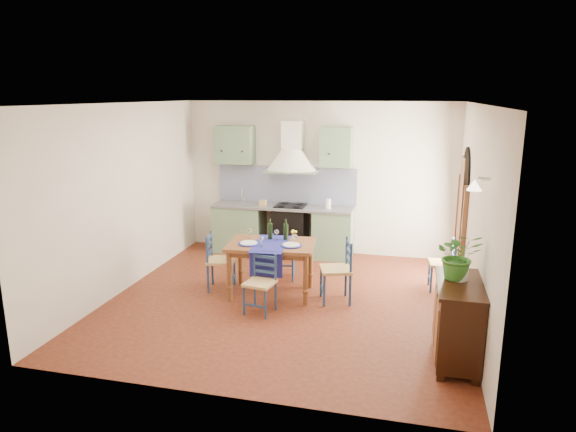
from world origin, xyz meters
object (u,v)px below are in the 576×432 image
object	(u,v)px
dining_table	(271,249)
chair_near	(261,283)
potted_plant	(459,256)
sideboard	(457,319)

from	to	relation	value
dining_table	chair_near	xyz separation A→B (m)	(0.03, -0.65, -0.28)
dining_table	potted_plant	xyz separation A→B (m)	(2.49, -1.30, 0.50)
chair_near	potted_plant	size ratio (longest dim) A/B	1.50
dining_table	potted_plant	distance (m)	2.86
chair_near	potted_plant	distance (m)	2.67
sideboard	potted_plant	distance (m)	0.71
chair_near	sideboard	world-z (taller)	sideboard
dining_table	sideboard	bearing A→B (deg)	-29.45
chair_near	potted_plant	xyz separation A→B (m)	(2.46, -0.66, 0.79)
dining_table	sideboard	size ratio (longest dim) A/B	1.26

